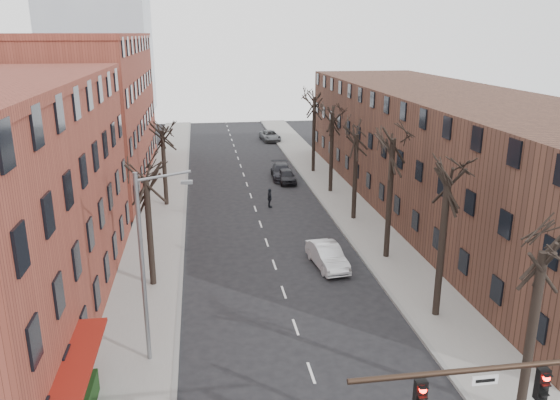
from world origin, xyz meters
name	(u,v)px	position (x,y,z in m)	size (l,w,h in m)	color
sidewalk_left	(163,202)	(-8.00, 35.00, 0.07)	(4.00, 90.00, 0.15)	gray
sidewalk_right	(337,194)	(8.00, 35.00, 0.07)	(4.00, 90.00, 0.15)	gray
building_left_far	(81,112)	(-16.00, 44.00, 7.00)	(12.00, 28.00, 14.00)	brown
building_right	(446,151)	(16.00, 30.00, 5.00)	(12.00, 50.00, 10.00)	#4C2F23
tree_right_b	(435,316)	(7.60, 12.00, 0.00)	(5.20, 5.20, 10.80)	black
tree_right_c	(386,258)	(7.60, 20.00, 0.00)	(5.20, 5.20, 11.60)	black
tree_right_d	(353,220)	(7.60, 28.00, 0.00)	(5.20, 5.20, 10.00)	black
tree_right_e	(330,192)	(7.60, 36.00, 0.00)	(5.20, 5.20, 10.80)	black
tree_right_f	(313,172)	(7.60, 44.00, 0.00)	(5.20, 5.20, 11.60)	black
tree_left_a	(154,286)	(-7.60, 18.00, 0.00)	(5.20, 5.20, 9.50)	black
tree_left_b	(167,206)	(-7.60, 34.00, 0.00)	(5.20, 5.20, 9.50)	black
streetlight	(146,261)	(-7.03, 10.00, 5.01)	(2.45, 0.22, 9.03)	slate
silver_sedan	(327,256)	(3.35, 19.22, 0.75)	(1.58, 4.54, 1.50)	silver
parked_car_near	(286,176)	(4.01, 40.12, 0.69)	(1.63, 4.06, 1.38)	black
parked_car_mid	(282,172)	(3.80, 41.82, 0.73)	(2.05, 5.03, 1.46)	black
parked_car_far	(270,136)	(5.30, 62.57, 0.70)	(2.34, 5.06, 1.41)	#595D61
pedestrian_crossing	(270,198)	(1.29, 32.22, 0.84)	(0.99, 0.41, 1.68)	black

